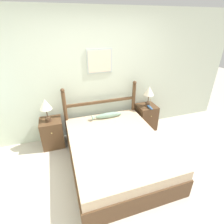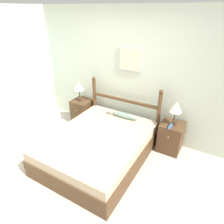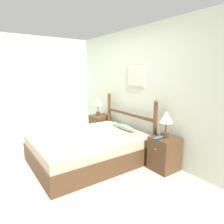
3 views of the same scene
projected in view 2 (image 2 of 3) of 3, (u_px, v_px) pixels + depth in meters
The scene contains 10 objects.
ground_plane at pixel (78, 176), 3.32m from camera, with size 16.00×16.00×0.00m, color #B7AD9E.
wall_back at pixel (127, 75), 4.04m from camera, with size 6.40×0.08×2.55m.
bed at pixel (99, 147), 3.62m from camera, with size 1.57×2.02×0.49m.
headboard at pixel (124, 107), 4.18m from camera, with size 1.57×0.08×1.17m.
nightstand_left at pixel (83, 111), 4.75m from camera, with size 0.42×0.44×0.58m.
nightstand_right at pixel (171, 137), 3.81m from camera, with size 0.42×0.44×0.58m.
table_lamp_left at pixel (79, 87), 4.45m from camera, with size 0.22×0.22×0.46m.
table_lamp_right at pixel (176, 108), 3.51m from camera, with size 0.22×0.22×0.46m.
model_boat at pixel (170, 126), 3.56m from camera, with size 0.06×0.24×0.22m.
fish_pillow at pixel (123, 115), 4.04m from camera, with size 0.65×0.11×0.12m.
Camera 2 is at (1.72, -1.82, 2.49)m, focal length 32.00 mm.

